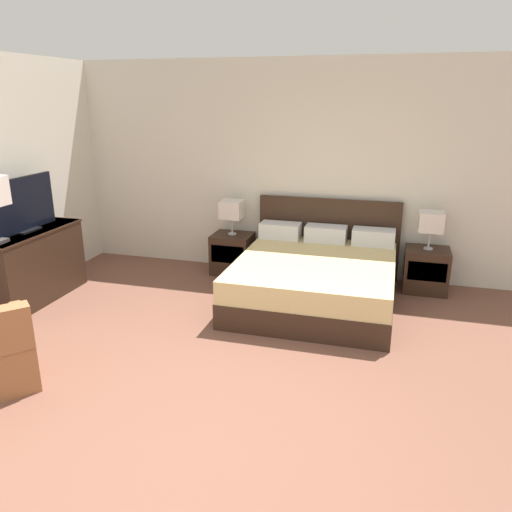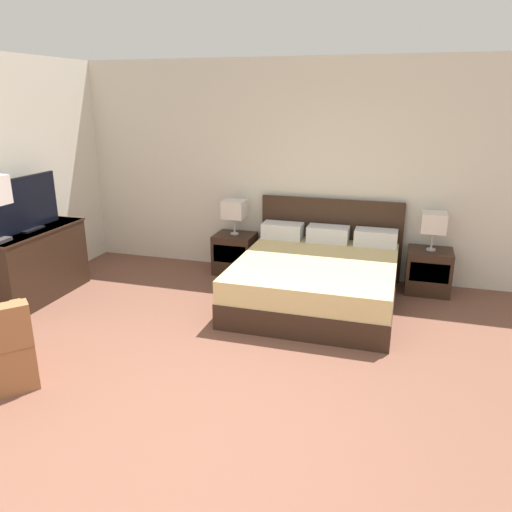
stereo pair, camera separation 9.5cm
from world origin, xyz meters
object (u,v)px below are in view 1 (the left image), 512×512
(bed, at_px, (316,277))
(nightstand_left, at_px, (233,253))
(nightstand_right, at_px, (426,270))
(table_lamp_right, at_px, (431,222))
(dresser, at_px, (32,265))
(tv, at_px, (23,205))
(table_lamp_left, at_px, (232,210))

(bed, xyz_separation_m, nightstand_left, (-1.25, 0.70, -0.02))
(nightstand_right, relative_size, table_lamp_right, 1.16)
(table_lamp_right, bearing_deg, dresser, -160.82)
(bed, bearing_deg, nightstand_right, 29.05)
(nightstand_right, relative_size, tv, 0.55)
(nightstand_right, distance_m, table_lamp_right, 0.61)
(table_lamp_left, relative_size, table_lamp_right, 1.00)
(table_lamp_right, bearing_deg, tv, -160.67)
(tv, bearing_deg, nightstand_right, 19.31)
(bed, xyz_separation_m, table_lamp_right, (1.25, 0.70, 0.58))
(table_lamp_left, distance_m, table_lamp_right, 2.51)
(nightstand_left, bearing_deg, nightstand_right, 0.00)
(nightstand_right, relative_size, table_lamp_left, 1.16)
(nightstand_left, xyz_separation_m, table_lamp_right, (2.51, 0.00, 0.61))
(table_lamp_right, relative_size, tv, 0.47)
(table_lamp_right, distance_m, dresser, 4.73)
(bed, height_order, table_lamp_right, bed)
(table_lamp_right, height_order, tv, tv)
(table_lamp_right, xyz_separation_m, tv, (-4.45, -1.56, 0.26))
(bed, bearing_deg, table_lamp_left, 150.90)
(nightstand_left, relative_size, dresser, 0.39)
(bed, height_order, table_lamp_left, bed)
(table_lamp_left, xyz_separation_m, tv, (-1.94, -1.56, 0.26))
(dresser, bearing_deg, table_lamp_left, 38.53)
(table_lamp_left, distance_m, dresser, 2.52)
(nightstand_left, distance_m, table_lamp_left, 0.61)
(table_lamp_left, bearing_deg, table_lamp_right, 0.00)
(table_lamp_left, xyz_separation_m, table_lamp_right, (2.51, 0.00, 0.00))
(nightstand_right, bearing_deg, nightstand_left, 180.00)
(table_lamp_right, bearing_deg, table_lamp_left, 180.00)
(nightstand_right, distance_m, tv, 4.79)
(table_lamp_left, distance_m, tv, 2.50)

